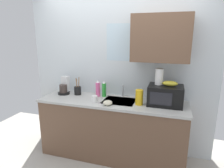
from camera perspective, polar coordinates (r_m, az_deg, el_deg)
name	(u,v)px	position (r m, az deg, el deg)	size (l,w,h in m)	color
kitchen_wall_assembly	(125,68)	(3.02, 3.76, 4.84)	(2.93, 0.42, 2.50)	silver
counter_unit	(112,128)	(3.03, 0.04, -12.78)	(2.16, 0.63, 0.90)	brown
sink_faucet	(123,91)	(3.03, 3.21, -2.01)	(0.03, 0.03, 0.18)	#B2B5BA
microwave	(165,95)	(2.75, 15.35, -3.22)	(0.46, 0.35, 0.27)	black
banana_bunch	(170,83)	(2.70, 16.65, 0.15)	(0.20, 0.11, 0.07)	gold
paper_towel_roll	(159,77)	(2.74, 13.65, 2.14)	(0.11, 0.11, 0.22)	white
coffee_maker	(64,87)	(3.26, -13.75, -0.96)	(0.19, 0.21, 0.28)	black
dish_soap_bottle_green	(104,89)	(3.02, -2.33, -1.53)	(0.07, 0.07, 0.25)	green
dish_soap_bottle_pink	(98,89)	(3.04, -4.13, -1.38)	(0.07, 0.07, 0.25)	#E55999
cereal_canister	(139,97)	(2.69, 7.98, -3.87)	(0.10, 0.10, 0.21)	gold
mug_white	(95,99)	(2.79, -5.14, -4.38)	(0.08, 0.08, 0.10)	white
utensil_crock	(78,90)	(3.17, -10.04, -1.84)	(0.11, 0.11, 0.28)	black
small_bowl	(108,103)	(2.67, -1.23, -5.54)	(0.13, 0.13, 0.07)	beige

